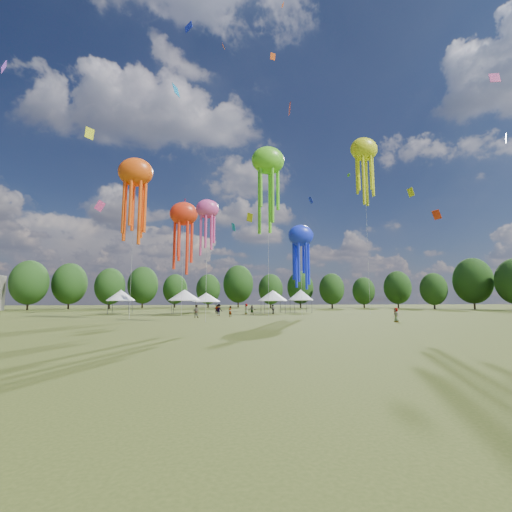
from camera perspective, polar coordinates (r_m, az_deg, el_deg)
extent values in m
plane|color=#384416|center=(14.93, 21.95, -16.35)|extent=(300.00, 300.00, 0.00)
imported|color=gray|center=(49.81, -9.68, -8.83)|extent=(1.05, 0.94, 1.78)
imported|color=gray|center=(61.75, -1.57, -8.56)|extent=(0.75, 0.97, 1.78)
imported|color=gray|center=(61.78, 2.74, -8.62)|extent=(0.81, 0.93, 1.62)
imported|color=gray|center=(55.09, -6.05, -8.70)|extent=(1.20, 0.74, 1.80)
imported|color=gray|center=(62.71, -6.38, -8.61)|extent=(0.97, 0.69, 1.52)
imported|color=gray|center=(59.85, -0.64, -8.72)|extent=(1.45, 0.51, 1.55)
imported|color=gray|center=(51.98, -4.21, -8.94)|extent=(0.67, 0.67, 1.58)
imported|color=gray|center=(43.37, 21.75, -8.85)|extent=(0.56, 0.81, 1.59)
cylinder|color=#47474C|center=(67.11, -22.88, -7.70)|extent=(0.08, 0.08, 2.24)
cylinder|color=#47474C|center=(70.51, -22.20, -7.67)|extent=(0.08, 0.08, 2.24)
cylinder|color=#47474C|center=(66.38, -19.91, -7.84)|extent=(0.08, 0.08, 2.24)
cylinder|color=#47474C|center=(69.82, -19.38, -7.80)|extent=(0.08, 0.08, 2.24)
cube|color=white|center=(68.42, -21.05, -6.78)|extent=(3.90, 3.90, 0.10)
cone|color=white|center=(68.42, -21.01, -5.93)|extent=(5.07, 5.07, 1.92)
cylinder|color=#47474C|center=(62.62, -13.48, -8.13)|extent=(0.08, 0.08, 2.26)
cylinder|color=#47474C|center=(66.65, -13.22, -8.06)|extent=(0.08, 0.08, 2.26)
cylinder|color=#47474C|center=(62.46, -9.75, -8.22)|extent=(0.08, 0.08, 2.26)
cylinder|color=#47474C|center=(66.49, -9.72, -8.14)|extent=(0.08, 0.08, 2.26)
cube|color=white|center=(64.51, -11.51, -7.09)|extent=(4.43, 4.43, 0.10)
cone|color=white|center=(64.51, -11.49, -6.19)|extent=(5.76, 5.76, 1.94)
cylinder|color=#47474C|center=(67.64, -9.70, -8.23)|extent=(0.08, 0.08, 2.00)
cylinder|color=#47474C|center=(71.49, -9.68, -8.16)|extent=(0.08, 0.08, 2.00)
cylinder|color=#47474C|center=(67.72, -6.41, -8.29)|extent=(0.08, 0.08, 2.00)
cylinder|color=#47474C|center=(71.57, -6.56, -8.22)|extent=(0.08, 0.08, 2.00)
cube|color=white|center=(69.56, -8.07, -7.36)|extent=(4.25, 4.25, 0.10)
cone|color=white|center=(69.56, -8.06, -6.61)|extent=(5.53, 5.53, 1.72)
cylinder|color=#47474C|center=(63.61, 1.40, -8.32)|extent=(0.08, 0.08, 2.22)
cylinder|color=#47474C|center=(67.33, 0.81, -8.25)|extent=(0.08, 0.08, 2.22)
cylinder|color=#47474C|center=(64.41, 4.75, -8.28)|extent=(0.08, 0.08, 2.22)
cylinder|color=#47474C|center=(68.09, 3.98, -8.22)|extent=(0.08, 0.08, 2.22)
cube|color=white|center=(65.82, 2.73, -7.26)|extent=(4.18, 4.18, 0.10)
cone|color=white|center=(65.82, 2.72, -6.39)|extent=(5.44, 5.44, 1.90)
cylinder|color=#47474C|center=(66.34, 6.29, -8.18)|extent=(0.08, 0.08, 2.31)
cylinder|color=#47474C|center=(69.55, 5.55, -8.14)|extent=(0.08, 0.08, 2.31)
cylinder|color=#47474C|center=(67.30, 9.04, -8.12)|extent=(0.08, 0.08, 2.31)
cylinder|color=#47474C|center=(70.46, 8.19, -8.08)|extent=(0.08, 0.08, 2.31)
cube|color=white|center=(68.38, 7.25, -7.12)|extent=(3.72, 3.72, 0.10)
cone|color=white|center=(68.39, 7.24, -6.25)|extent=(4.83, 4.83, 1.98)
ellipsoid|color=red|center=(56.35, -11.60, 6.71)|extent=(4.35, 3.04, 3.69)
cylinder|color=beige|center=(55.03, -11.81, -1.30)|extent=(0.03, 0.03, 15.78)
ellipsoid|color=#63DB24|center=(54.52, 1.95, 15.19)|extent=(4.94, 3.46, 4.20)
cylinder|color=beige|center=(51.28, 2.00, 3.12)|extent=(0.03, 0.03, 23.15)
ellipsoid|color=#192DE8|center=(55.56, 7.26, 3.30)|extent=(3.98, 2.79, 3.39)
cylinder|color=beige|center=(54.80, 7.36, -3.12)|extent=(0.03, 0.03, 12.45)
ellipsoid|color=#FE540F|center=(52.47, -18.91, 12.71)|extent=(4.68, 3.28, 3.98)
cylinder|color=beige|center=(50.06, -19.36, 1.89)|extent=(0.03, 0.03, 19.92)
ellipsoid|color=#EA4595|center=(41.48, -7.86, 7.56)|extent=(2.64, 1.85, 2.25)
cylinder|color=beige|center=(40.34, -8.02, -1.37)|extent=(0.03, 0.03, 12.94)
ellipsoid|color=yellow|center=(70.62, 17.06, 16.17)|extent=(5.11, 3.58, 4.34)
cylinder|color=beige|center=(66.24, 17.52, 4.14)|extent=(0.03, 0.03, 30.00)
cube|color=#FE540F|center=(56.71, 2.73, 29.55)|extent=(0.78, 0.32, 0.97)
cube|color=yellow|center=(72.48, -1.02, 6.26)|extent=(1.13, 1.69, 2.06)
cube|color=#63DB24|center=(83.86, 14.75, 12.55)|extent=(0.45, 0.89, 0.97)
cube|color=#192DE8|center=(51.93, -10.86, 32.60)|extent=(0.98, 1.32, 1.76)
cube|color=#1789C4|center=(66.71, -3.66, 4.70)|extent=(0.83, 1.68, 1.71)
cube|color=#EA4595|center=(43.97, 34.17, 22.76)|extent=(1.07, 0.71, 1.18)
cube|color=#FE540F|center=(79.18, -5.31, 30.70)|extent=(0.66, 0.94, 0.95)
cube|color=yellow|center=(68.07, 35.43, 15.27)|extent=(0.85, 1.19, 1.65)
cube|color=#1789C4|center=(66.43, -12.82, 24.69)|extent=(1.37, 1.81, 2.08)
cube|color=#EA4595|center=(77.71, -11.49, 8.30)|extent=(0.65, 2.11, 2.55)
cube|color=purple|center=(53.32, -35.66, 23.60)|extent=(0.72, 1.21, 1.35)
cube|color=red|center=(70.79, 5.46, 22.65)|extent=(0.24, 2.32, 2.64)
cube|color=yellow|center=(83.03, 23.76, 9.42)|extent=(0.85, 1.44, 1.93)
cube|color=#192DE8|center=(77.44, 8.85, 8.92)|extent=(0.84, 1.20, 1.29)
cube|color=#EA4595|center=(66.57, -23.94, 7.42)|extent=(1.72, 0.99, 1.94)
cube|color=purple|center=(64.94, -8.98, 2.55)|extent=(0.50, 1.01, 1.24)
cube|color=red|center=(58.92, 27.20, 5.97)|extent=(1.13, 1.24, 1.36)
cube|color=#FE540F|center=(82.17, 4.36, 35.44)|extent=(0.49, 0.96, 1.10)
cube|color=yellow|center=(38.74, -25.35, 17.51)|extent=(0.71, 0.57, 1.10)
cube|color=#63DB24|center=(60.16, -11.54, 6.39)|extent=(1.24, 1.74, 1.96)
cylinder|color=#38281C|center=(99.16, -33.01, -6.40)|extent=(0.44, 0.44, 3.36)
ellipsoid|color=#204216|center=(99.24, -32.82, -3.62)|extent=(8.40, 8.40, 10.51)
cylinder|color=#38281C|center=(103.64, -28.07, -6.67)|extent=(0.44, 0.44, 3.41)
ellipsoid|color=#204216|center=(103.71, -27.91, -3.97)|extent=(8.53, 8.53, 10.66)
cylinder|color=#38281C|center=(100.40, -22.67, -7.07)|extent=(0.44, 0.44, 3.07)
ellipsoid|color=#204216|center=(100.45, -22.55, -4.55)|extent=(7.66, 7.66, 9.58)
cylinder|color=#38281C|center=(107.22, -17.92, -7.13)|extent=(0.44, 0.44, 3.43)
ellipsoid|color=#204216|center=(107.29, -17.82, -4.50)|extent=(8.58, 8.58, 10.73)
cylinder|color=#38281C|center=(111.88, -13.02, -7.40)|extent=(0.44, 0.44, 2.95)
ellipsoid|color=#204216|center=(111.92, -12.96, -5.23)|extent=(7.37, 7.37, 9.21)
cylinder|color=#38281C|center=(107.78, -7.76, -7.55)|extent=(0.44, 0.44, 2.89)
ellipsoid|color=#204216|center=(107.81, -7.73, -5.34)|extent=(7.23, 7.23, 9.04)
cylinder|color=#38281C|center=(112.85, -2.90, -7.33)|extent=(0.44, 0.44, 3.84)
ellipsoid|color=#204216|center=(112.95, -2.88, -4.53)|extent=(9.60, 9.60, 11.99)
cylinder|color=#38281C|center=(103.21, 2.40, -7.64)|extent=(0.44, 0.44, 2.84)
ellipsoid|color=#204216|center=(103.25, 2.38, -5.37)|extent=(7.11, 7.11, 8.89)
cylinder|color=#38281C|center=(108.08, 7.23, -7.48)|extent=(0.44, 0.44, 3.16)
ellipsoid|color=#204216|center=(108.13, 7.19, -5.07)|extent=(7.91, 7.91, 9.88)
cylinder|color=#38281C|center=(105.14, 12.22, -7.47)|extent=(0.44, 0.44, 2.88)
ellipsoid|color=#204216|center=(105.18, 12.16, -5.21)|extent=(7.21, 7.21, 9.01)
cylinder|color=#38281C|center=(111.29, 17.09, -7.35)|extent=(0.44, 0.44, 2.63)
ellipsoid|color=#204216|center=(111.31, 17.02, -5.41)|extent=(6.57, 6.57, 8.22)
cylinder|color=#38281C|center=(112.50, 22.03, -7.02)|extent=(0.44, 0.44, 3.13)
ellipsoid|color=#204216|center=(112.56, 21.92, -4.73)|extent=(7.81, 7.81, 9.77)
cylinder|color=#38281C|center=(104.28, 26.92, -6.92)|extent=(0.44, 0.44, 2.72)
ellipsoid|color=#204216|center=(104.31, 26.80, -4.78)|extent=(6.80, 6.80, 8.50)
cylinder|color=#38281C|center=(107.79, 31.84, -6.32)|extent=(0.44, 0.44, 3.81)
ellipsoid|color=#204216|center=(107.90, 31.66, -3.41)|extent=(9.52, 9.52, 11.90)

